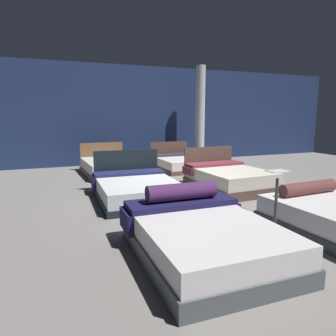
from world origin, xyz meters
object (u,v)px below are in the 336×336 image
(bed_5, at_px, (179,163))
(price_sign, at_px, (275,215))
(bed_2, at_px, (137,189))
(bed_3, at_px, (229,179))
(bed_0, at_px, (203,236))
(bed_4, at_px, (110,167))
(support_pillar, at_px, (200,115))

(bed_5, height_order, price_sign, price_sign)
(bed_2, distance_m, bed_3, 2.28)
(bed_0, relative_size, bed_4, 1.01)
(bed_3, height_order, bed_5, bed_3)
(bed_0, distance_m, bed_4, 5.85)
(bed_0, distance_m, bed_5, 6.31)
(bed_3, bearing_deg, bed_4, 124.81)
(bed_2, relative_size, bed_3, 1.07)
(bed_2, height_order, bed_4, bed_2)
(bed_0, bearing_deg, price_sign, 1.48)
(bed_2, bearing_deg, bed_4, 91.72)
(price_sign, bearing_deg, bed_4, 100.95)
(bed_5, xyz_separation_m, price_sign, (-1.17, -5.87, 0.18))
(bed_4, bearing_deg, bed_5, -2.10)
(bed_4, distance_m, price_sign, 5.96)
(bed_3, relative_size, support_pillar, 0.58)
(bed_2, xyz_separation_m, bed_4, (0.01, 2.96, 0.00))
(bed_3, distance_m, support_pillar, 4.48)
(bed_3, relative_size, price_sign, 2.01)
(bed_0, xyz_separation_m, bed_3, (2.25, 2.91, 0.00))
(bed_5, distance_m, support_pillar, 2.26)
(bed_4, relative_size, price_sign, 2.11)
(bed_3, xyz_separation_m, bed_5, (0.04, 2.97, -0.05))
(bed_4, height_order, support_pillar, support_pillar)
(bed_2, height_order, bed_5, bed_2)
(bed_0, xyz_separation_m, bed_2, (-0.02, 2.89, -0.04))
(bed_3, distance_m, price_sign, 3.12)
(bed_3, distance_m, bed_5, 2.97)
(bed_0, height_order, price_sign, price_sign)
(bed_0, distance_m, support_pillar, 7.93)
(bed_3, relative_size, bed_4, 0.95)
(bed_2, distance_m, price_sign, 3.11)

